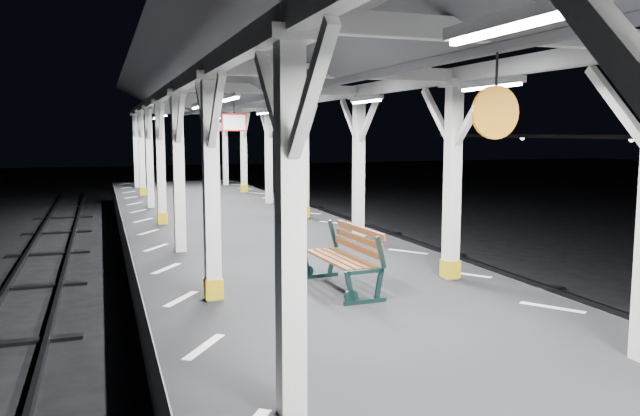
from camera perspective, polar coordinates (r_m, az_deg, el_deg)
ground at (r=8.56m, az=6.84°, el=-17.01°), size 120.00×120.00×0.00m
platform at (r=8.37m, az=6.89°, el=-13.88°), size 6.00×50.00×1.00m
hazard_stripes_left at (r=7.49m, az=-10.53°, el=-12.36°), size 1.00×48.00×0.01m
hazard_stripes_right at (r=9.51m, az=20.46°, el=-8.52°), size 1.00×48.00×0.01m
canopy at (r=7.89m, az=7.38°, el=14.84°), size 5.40×49.00×4.65m
bench_mid at (r=9.84m, az=2.46°, el=-4.41°), size 0.77×1.86×0.99m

